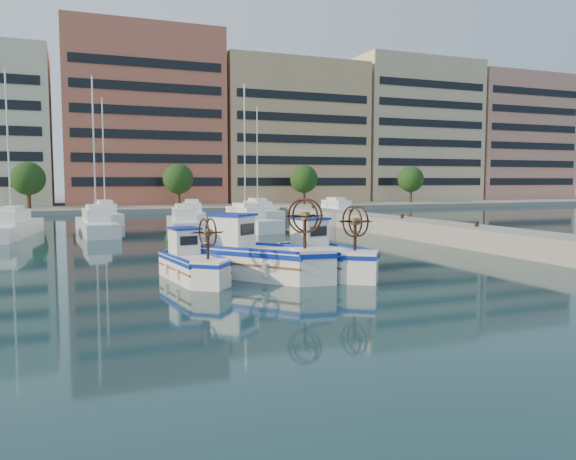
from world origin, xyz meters
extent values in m
plane|color=#1A3943|center=(0.00, 0.00, 0.00)|extent=(300.00, 300.00, 0.00)
cube|color=gray|center=(13.00, 8.00, 0.60)|extent=(3.00, 60.00, 1.20)
cube|color=gray|center=(0.00, 67.00, 0.30)|extent=(180.00, 40.00, 0.60)
cube|color=#C7644D|center=(1.00, 65.00, 13.10)|extent=(22.00, 14.00, 25.00)
cube|color=black|center=(1.00, 58.00, 13.10)|extent=(20.24, 0.12, 22.50)
cube|color=tan|center=(24.00, 65.00, 11.60)|extent=(23.00, 14.00, 22.00)
cube|color=black|center=(24.00, 58.00, 11.60)|extent=(21.16, 0.12, 19.80)
cube|color=#D0B68F|center=(47.00, 65.00, 12.60)|extent=(22.00, 14.00, 24.00)
cube|color=black|center=(47.00, 58.00, 12.60)|extent=(20.24, 0.12, 21.60)
cube|color=tan|center=(69.00, 65.00, 12.10)|extent=(21.00, 14.00, 23.00)
cube|color=black|center=(69.00, 58.00, 12.10)|extent=(19.32, 0.12, 20.70)
cylinder|color=#3F2B19|center=(-14.00, 53.50, 1.50)|extent=(0.50, 0.50, 3.00)
sphere|color=#23491A|center=(-14.00, 53.50, 4.20)|extent=(4.00, 4.00, 4.00)
cylinder|color=#3F2B19|center=(4.00, 53.50, 1.50)|extent=(0.50, 0.50, 3.00)
sphere|color=#23491A|center=(4.00, 53.50, 4.20)|extent=(4.00, 4.00, 4.00)
cylinder|color=#3F2B19|center=(22.00, 53.50, 1.50)|extent=(0.50, 0.50, 3.00)
sphere|color=#23491A|center=(22.00, 53.50, 4.20)|extent=(4.00, 4.00, 4.00)
cylinder|color=#3F2B19|center=(40.00, 53.50, 1.50)|extent=(0.50, 0.50, 3.00)
sphere|color=#23491A|center=(40.00, 53.50, 4.20)|extent=(4.00, 4.00, 4.00)
cube|color=white|center=(-13.33, 22.73, 0.50)|extent=(3.77, 10.54, 1.00)
cylinder|color=silver|center=(-13.33, 22.73, 6.00)|extent=(0.12, 0.12, 11.00)
cube|color=white|center=(-7.69, 22.92, 0.50)|extent=(2.78, 10.10, 1.00)
cylinder|color=silver|center=(-7.69, 22.92, 6.00)|extent=(0.12, 0.12, 11.00)
cube|color=white|center=(-1.32, 22.14, 0.50)|extent=(3.24, 9.46, 1.00)
cube|color=white|center=(3.58, 22.09, 0.50)|extent=(3.37, 9.63, 1.00)
cylinder|color=silver|center=(3.58, 22.09, 6.00)|extent=(0.12, 0.12, 11.00)
cube|color=white|center=(-6.42, 33.79, 0.50)|extent=(2.77, 7.98, 1.00)
cylinder|color=silver|center=(-6.42, 33.79, 6.00)|extent=(0.12, 0.12, 11.00)
cube|color=white|center=(1.49, 32.77, 0.50)|extent=(3.58, 9.14, 1.00)
cube|color=white|center=(8.64, 34.30, 0.50)|extent=(2.93, 8.78, 1.00)
cylinder|color=silver|center=(8.64, 34.30, 6.00)|extent=(0.12, 0.12, 11.00)
cube|color=white|center=(17.39, 33.71, 0.50)|extent=(2.89, 8.33, 1.00)
cube|color=white|center=(-5.05, 0.85, 0.47)|extent=(2.10, 3.96, 0.95)
cube|color=#0C24A6|center=(-5.05, 0.85, 0.83)|extent=(2.16, 4.08, 0.14)
cube|color=blue|center=(-5.05, 0.85, 0.78)|extent=(1.70, 3.54, 0.05)
cube|color=white|center=(-5.19, 1.92, 1.44)|extent=(1.13, 1.29, 0.99)
cube|color=#0C24A6|center=(-5.19, 1.92, 1.98)|extent=(1.29, 1.44, 0.07)
cylinder|color=#331E14|center=(-4.84, -0.75, 1.47)|extent=(0.11, 0.11, 1.04)
cylinder|color=brown|center=(-4.84, -0.75, 2.03)|extent=(0.32, 0.29, 0.25)
torus|color=#331E14|center=(-4.97, -0.77, 2.03)|extent=(0.20, 1.05, 1.05)
torus|color=#331E14|center=(-4.71, -0.74, 2.03)|extent=(0.20, 1.05, 1.05)
cube|color=white|center=(-2.40, 0.51, 0.60)|extent=(4.59, 5.04, 1.20)
cube|color=#0C24A6|center=(-2.40, 0.51, 1.06)|extent=(4.73, 5.19, 0.18)
cube|color=blue|center=(-2.40, 0.51, 0.98)|extent=(3.94, 4.38, 0.07)
cube|color=white|center=(-3.25, 1.59, 1.83)|extent=(1.91, 1.94, 1.26)
cube|color=#0C24A6|center=(-3.25, 1.59, 2.51)|extent=(2.15, 2.19, 0.09)
cylinder|color=#331E14|center=(-1.12, -1.10, 1.86)|extent=(0.14, 0.14, 1.33)
cylinder|color=brown|center=(-1.12, -1.10, 2.57)|extent=(0.49, 0.48, 0.32)
torus|color=#331E14|center=(-1.26, -1.21, 2.57)|extent=(0.89, 1.10, 1.34)
torus|color=#331E14|center=(-0.99, -1.00, 2.57)|extent=(0.89, 1.10, 1.34)
cube|color=white|center=(0.44, 0.27, 0.55)|extent=(2.68, 4.65, 1.09)
cube|color=#0C24A6|center=(0.44, 0.27, 0.96)|extent=(2.76, 4.79, 0.17)
cube|color=blue|center=(0.44, 0.27, 0.90)|extent=(2.19, 4.14, 0.06)
cube|color=white|center=(0.20, 1.49, 1.66)|extent=(1.38, 1.55, 1.14)
cube|color=#0C24A6|center=(0.20, 1.49, 2.29)|extent=(1.57, 1.73, 0.08)
cylinder|color=#331E14|center=(0.80, -1.57, 1.70)|extent=(0.12, 0.12, 1.21)
cylinder|color=brown|center=(0.80, -1.57, 2.34)|extent=(0.38, 0.35, 0.29)
torus|color=#331E14|center=(0.65, -1.60, 2.34)|extent=(0.31, 1.21, 1.22)
torus|color=#331E14|center=(0.95, -1.54, 2.34)|extent=(0.31, 1.21, 1.22)
camera|label=1|loc=(-9.54, -20.83, 3.90)|focal=35.00mm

